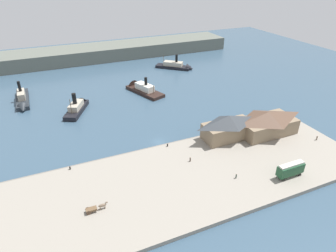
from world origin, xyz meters
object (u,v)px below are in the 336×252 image
object	(u,v)px
mooring_post_center_east	(70,168)
ferry_mid_harbor	(141,88)
street_tram	(291,169)
ferry_approaching_east	(22,100)
ferry_near_quay	(78,107)
ferry_shed_west_terminal	(267,122)
pedestrian_walking_west	(236,176)
pedestrian_near_west_shed	(190,159)
mooring_post_west	(168,145)
horse_cart	(96,208)
ferry_approaching_west	(177,66)
ferry_shed_central_terminal	(228,127)
pedestrian_walking_east	(317,138)

from	to	relation	value
mooring_post_center_east	ferry_mid_harbor	distance (m)	65.44
street_tram	ferry_approaching_east	world-z (taller)	ferry_approaching_east
street_tram	ferry_near_quay	xyz separation A→B (m)	(-48.36, 70.72, -2.11)
street_tram	ferry_shed_west_terminal	bearing A→B (deg)	65.50
ferry_mid_harbor	ferry_approaching_east	bearing A→B (deg)	172.28
pedestrian_walking_west	ferry_approaching_east	bearing A→B (deg)	124.02
street_tram	ferry_approaching_east	bearing A→B (deg)	128.60
pedestrian_near_west_shed	pedestrian_walking_west	world-z (taller)	pedestrian_near_west_shed
pedestrian_walking_west	mooring_post_west	distance (m)	25.46
ferry_near_quay	mooring_post_west	bearing A→B (deg)	-61.88
ferry_shed_west_terminal	pedestrian_near_west_shed	world-z (taller)	ferry_shed_west_terminal
mooring_post_west	horse_cart	bearing A→B (deg)	-144.77
street_tram	ferry_approaching_west	bearing A→B (deg)	82.47
ferry_mid_harbor	ferry_approaching_east	world-z (taller)	ferry_approaching_east
horse_cart	pedestrian_walking_west	xyz separation A→B (m)	(38.88, -3.32, -0.24)
ferry_shed_central_terminal	ferry_mid_harbor	size ratio (longest dim) A/B	0.74
ferry_shed_west_terminal	ferry_approaching_west	bearing A→B (deg)	87.51
ferry_shed_central_terminal	street_tram	size ratio (longest dim) A/B	2.15
ferry_shed_central_terminal	pedestrian_walking_east	xyz separation A→B (m)	(27.36, -13.53, -3.63)
street_tram	ferry_near_quay	world-z (taller)	ferry_near_quay
street_tram	pedestrian_walking_west	distance (m)	15.45
street_tram	horse_cart	size ratio (longest dim) A/B	1.48
ferry_near_quay	ferry_approaching_west	bearing A→B (deg)	28.47
ferry_shed_central_terminal	ferry_approaching_west	world-z (taller)	ferry_shed_central_terminal
ferry_shed_central_terminal	street_tram	distance (m)	25.34
street_tram	mooring_post_west	distance (m)	38.13
ferry_approaching_east	pedestrian_walking_east	bearing A→B (deg)	-39.32
horse_cart	pedestrian_walking_west	world-z (taller)	horse_cart
pedestrian_walking_west	mooring_post_center_east	world-z (taller)	pedestrian_walking_west
pedestrian_walking_west	ferry_approaching_west	bearing A→B (deg)	74.12
ferry_approaching_west	pedestrian_walking_east	bearing A→B (deg)	-84.32
ferry_shed_central_terminal	ferry_approaching_east	world-z (taller)	ferry_shed_central_terminal
pedestrian_walking_west	ferry_near_quay	xyz separation A→B (m)	(-33.98, 65.39, -0.27)
ferry_approaching_east	ferry_approaching_west	size ratio (longest dim) A/B	1.21
pedestrian_near_west_shed	ferry_approaching_east	world-z (taller)	ferry_approaching_east
street_tram	mooring_post_center_east	bearing A→B (deg)	153.61
horse_cart	mooring_post_west	size ratio (longest dim) A/B	6.18
ferry_approaching_east	ferry_approaching_west	world-z (taller)	ferry_approaching_east
ferry_shed_central_terminal	ferry_near_quay	world-z (taller)	ferry_shed_central_terminal
ferry_approaching_east	pedestrian_walking_west	bearing A→B (deg)	-55.98
horse_cart	ferry_approaching_west	world-z (taller)	ferry_approaching_west
ferry_shed_central_terminal	mooring_post_center_east	bearing A→B (deg)	176.36
ferry_shed_central_terminal	mooring_post_west	xyz separation A→B (m)	(-21.32, 3.27, -3.94)
pedestrian_near_west_shed	ferry_near_quay	distance (m)	58.99
ferry_shed_central_terminal	ferry_approaching_west	xyz separation A→B (m)	(18.10, 79.52, -4.16)
mooring_post_west	pedestrian_walking_east	bearing A→B (deg)	-19.04
street_tram	pedestrian_walking_east	xyz separation A→B (m)	(23.06, 11.37, -1.78)
ferry_shed_west_terminal	ferry_near_quay	bearing A→B (deg)	140.52
horse_cart	street_tram	bearing A→B (deg)	-9.23
mooring_post_center_east	ferry_approaching_west	world-z (taller)	ferry_approaching_west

